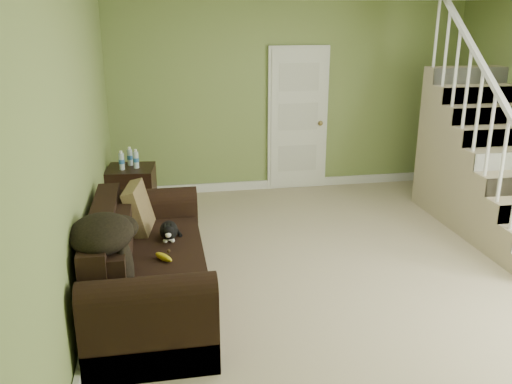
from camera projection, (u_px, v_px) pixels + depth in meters
name	position (u px, v px, depth m)	size (l,w,h in m)	color
floor	(353.00, 269.00, 5.43)	(5.00, 5.50, 0.01)	tan
wall_back	(291.00, 98.00, 7.59)	(5.00, 0.04, 2.60)	#7D934F
wall_left	(81.00, 155.00, 4.60)	(0.04, 5.50, 2.60)	#7D934F
baseboard_back	(289.00, 183.00, 7.95)	(5.00, 0.04, 0.12)	white
baseboard_left	(98.00, 285.00, 5.00)	(0.04, 5.50, 0.12)	white
door	(298.00, 119.00, 7.66)	(0.86, 0.12, 2.02)	white
staircase	(487.00, 171.00, 6.46)	(1.00, 2.51, 2.82)	tan
sofa	(145.00, 270.00, 4.69)	(0.95, 2.20, 0.87)	black
side_table	(132.00, 193.00, 6.63)	(0.61, 0.61, 0.90)	black
cat	(169.00, 231.00, 4.94)	(0.21, 0.44, 0.21)	black
banana	(164.00, 257.00, 4.53)	(0.06, 0.21, 0.06)	yellow
throw_pillow	(139.00, 210.00, 5.15)	(0.12, 0.49, 0.49)	#4E391F
throw_blanket	(101.00, 233.00, 3.99)	(0.47, 0.61, 0.25)	black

